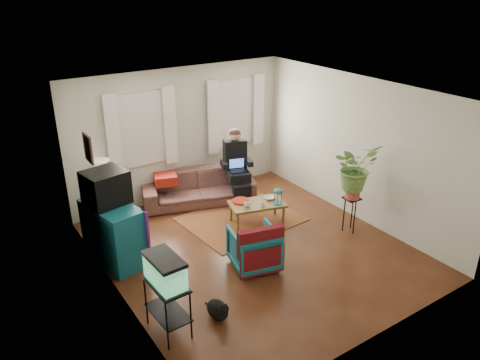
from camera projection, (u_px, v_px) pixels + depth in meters
floor at (253, 249)px, 7.71m from camera, size 4.50×5.00×0.01m
ceiling at (256, 93)px, 6.67m from camera, size 4.50×5.00×0.01m
wall_back at (180, 135)px, 9.10m from camera, size 4.50×0.01×2.60m
wall_front at (382, 249)px, 5.28m from camera, size 4.50×0.01×2.60m
wall_left at (113, 215)px, 6.05m from camera, size 0.01×5.00×2.60m
wall_right at (357, 149)px, 8.33m from camera, size 0.01×5.00×2.60m
window_left at (141, 129)px, 8.58m from camera, size 1.08×0.04×1.38m
window_right at (235, 113)px, 9.62m from camera, size 1.08×0.04×1.38m
curtains_left at (143, 131)px, 8.51m from camera, size 1.36×0.06×1.50m
curtains_right at (237, 114)px, 9.55m from camera, size 1.36×0.06×1.50m
picture_frame at (89, 148)px, 6.45m from camera, size 0.04×0.32×0.40m
area_rug at (241, 219)px, 8.65m from camera, size 2.11×1.74×0.01m
sofa at (198, 182)px, 9.16m from camera, size 2.33×1.48×0.85m
seated_person at (236, 168)px, 9.26m from camera, size 0.72×0.80×1.29m
side_table at (106, 204)px, 8.54m from camera, size 0.43×0.43×0.62m
table_lamp at (102, 175)px, 8.31m from camera, size 0.32×0.32×0.56m
dresser at (114, 233)px, 7.23m from camera, size 0.73×1.16×0.97m
crt_tv at (106, 187)px, 7.02m from camera, size 0.68×0.64×0.52m
aquarium_stand at (168, 307)px, 5.80m from camera, size 0.39×0.66×0.72m
aquarium at (165, 270)px, 5.58m from camera, size 0.35×0.60×0.38m
black_cat at (218, 308)px, 6.10m from camera, size 0.25×0.38×0.32m
armchair at (254, 246)px, 7.14m from camera, size 0.81×0.78×0.70m
serape_throw at (261, 247)px, 6.84m from camera, size 0.72×0.32×0.58m
coffee_table at (257, 213)px, 8.44m from camera, size 1.09×0.79×0.41m
cup_a at (247, 205)px, 8.21m from camera, size 0.14×0.14×0.09m
cup_b at (263, 204)px, 8.22m from camera, size 0.11×0.11×0.08m
bowl at (270, 198)px, 8.51m from camera, size 0.24×0.24×0.05m
snack_tray at (241, 201)px, 8.40m from camera, size 0.38×0.38×0.04m
birdcage at (278, 196)px, 8.28m from camera, size 0.20×0.20×0.29m
plant_stand at (350, 215)px, 8.14m from camera, size 0.29×0.29×0.64m
potted_plant at (354, 174)px, 7.83m from camera, size 0.77×0.68×0.82m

